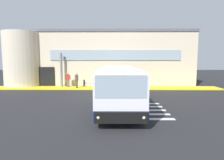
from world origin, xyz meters
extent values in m
cube|color=#232326|center=(0.00, 0.00, -0.01)|extent=(80.00, 90.00, 0.02)
cube|color=silver|center=(2.00, -6.00, 0.00)|extent=(4.40, 0.36, 0.01)
cube|color=silver|center=(2.00, -5.10, 0.00)|extent=(4.40, 0.36, 0.01)
cube|color=silver|center=(2.00, -4.20, 0.00)|extent=(4.40, 0.36, 0.01)
cube|color=silver|center=(2.00, -3.30, 0.00)|extent=(4.40, 0.36, 0.01)
cube|color=silver|center=(2.00, -2.40, 0.00)|extent=(4.40, 0.36, 0.01)
cube|color=beige|center=(0.00, 12.00, 3.26)|extent=(21.27, 12.00, 6.52)
cube|color=#56565B|center=(0.00, 12.00, 6.67)|extent=(21.47, 12.20, 0.30)
cylinder|color=beige|center=(-10.14, 6.50, 3.26)|extent=(4.40, 4.40, 6.52)
cube|color=black|center=(-7.14, 5.95, 1.20)|extent=(1.80, 0.16, 2.40)
cube|color=#8C9EAD|center=(1.00, 5.96, 3.80)|extent=(15.27, 0.10, 1.20)
cube|color=yellow|center=(0.00, 4.80, 0.07)|extent=(25.27, 2.00, 0.15)
cylinder|color=slate|center=(-5.24, 5.40, 2.10)|extent=(0.28, 0.28, 3.89)
cube|color=silver|center=(1.13, -1.97, 1.42)|extent=(2.61, 11.36, 2.15)
cube|color=navy|center=(1.13, -1.97, 0.62)|extent=(2.65, 11.40, 0.55)
cube|color=silver|center=(1.13, -1.97, 2.60)|extent=(2.51, 11.16, 0.20)
cube|color=#8C9EAD|center=(1.16, -7.60, 2.02)|extent=(2.35, 0.13, 1.05)
cube|color=#8C9EAD|center=(2.43, -1.66, 1.92)|extent=(0.09, 10.15, 0.95)
cube|color=#8C9EAD|center=(-0.16, -1.68, 1.92)|extent=(0.09, 10.15, 0.95)
cube|color=black|center=(1.16, -7.60, 2.38)|extent=(2.15, 0.11, 0.28)
cube|color=black|center=(1.16, -7.73, 0.63)|extent=(2.45, 0.21, 0.52)
sphere|color=beige|center=(2.19, -7.76, 0.65)|extent=(0.18, 0.18, 0.18)
sphere|color=beige|center=(0.14, -7.77, 0.65)|extent=(0.18, 0.18, 0.18)
cylinder|color=#B7B7BF|center=(-0.33, -7.40, 2.17)|extent=(0.40, 0.05, 0.05)
cube|color=black|center=(-0.53, -7.40, 2.17)|extent=(0.04, 0.20, 0.28)
cylinder|color=black|center=(2.33, -5.84, 0.50)|extent=(0.30, 1.00, 1.00)
cylinder|color=black|center=(-0.02, -5.85, 0.50)|extent=(0.30, 1.00, 1.00)
cylinder|color=black|center=(2.30, 0.51, 0.50)|extent=(0.30, 1.00, 1.00)
cylinder|color=black|center=(-0.05, 0.50, 0.50)|extent=(0.30, 1.00, 1.00)
cylinder|color=black|center=(2.29, 1.81, 0.50)|extent=(0.30, 1.00, 1.00)
cylinder|color=black|center=(-0.06, 1.80, 0.50)|extent=(0.30, 1.00, 1.00)
cylinder|color=#4C4233|center=(-4.34, 5.13, 0.57)|extent=(0.15, 0.15, 0.85)
cylinder|color=#4C4233|center=(-4.54, 5.08, 0.57)|extent=(0.15, 0.15, 0.85)
cube|color=#B23333|center=(-4.44, 5.10, 1.29)|extent=(0.42, 0.31, 0.58)
sphere|color=tan|center=(-4.44, 5.10, 1.71)|extent=(0.23, 0.23, 0.23)
cylinder|color=#B23333|center=(-4.20, 5.16, 1.24)|extent=(0.09, 0.09, 0.55)
cylinder|color=#B23333|center=(-4.68, 5.04, 1.24)|extent=(0.09, 0.09, 0.55)
cube|color=#26663F|center=(-4.48, 5.27, 1.27)|extent=(0.34, 0.25, 0.44)
cylinder|color=#4C4233|center=(-3.21, 4.29, 0.57)|extent=(0.15, 0.15, 0.85)
cylinder|color=#4C4233|center=(-3.34, 4.44, 0.57)|extent=(0.15, 0.15, 0.85)
cube|color=#4C4751|center=(-3.27, 4.36, 1.29)|extent=(0.41, 0.43, 0.58)
sphere|color=tan|center=(-3.27, 4.36, 1.71)|extent=(0.23, 0.23, 0.23)
cylinder|color=#4C4751|center=(-3.11, 4.17, 1.24)|extent=(0.09, 0.09, 0.55)
cylinder|color=#4C4751|center=(-3.44, 4.55, 1.24)|extent=(0.09, 0.09, 0.55)
camera|label=1|loc=(0.84, -15.84, 3.22)|focal=29.59mm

